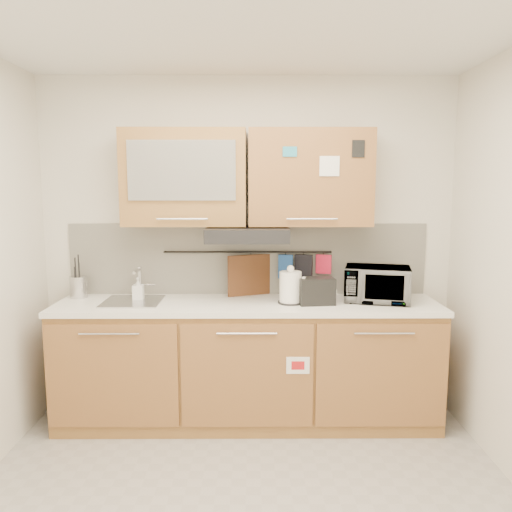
{
  "coord_description": "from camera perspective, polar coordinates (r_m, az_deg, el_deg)",
  "views": [
    {
      "loc": [
        0.04,
        -2.41,
        1.78
      ],
      "look_at": [
        0.06,
        1.05,
        1.29
      ],
      "focal_mm": 35.0,
      "sensor_mm": 36.0,
      "label": 1
    }
  ],
  "objects": [
    {
      "name": "ceiling",
      "position": [
        2.55,
        -1.45,
        26.97
      ],
      "size": [
        3.2,
        3.2,
        0.0
      ],
      "primitive_type": "plane",
      "rotation": [
        3.14,
        0.0,
        0.0
      ],
      "color": "white",
      "rests_on": "wall_back"
    },
    {
      "name": "wall_back",
      "position": [
        3.94,
        -0.95,
        1.13
      ],
      "size": [
        3.2,
        0.0,
        3.2
      ],
      "primitive_type": "plane",
      "rotation": [
        1.57,
        0.0,
        0.0
      ],
      "color": "silver",
      "rests_on": "ground"
    },
    {
      "name": "base_cabinet",
      "position": [
        3.85,
        -0.97,
        -12.77
      ],
      "size": [
        2.8,
        0.64,
        0.88
      ],
      "color": "#B0833E",
      "rests_on": "floor"
    },
    {
      "name": "countertop",
      "position": [
        3.7,
        -0.99,
        -5.61
      ],
      "size": [
        2.82,
        0.62,
        0.04
      ],
      "primitive_type": "cube",
      "color": "white",
      "rests_on": "base_cabinet"
    },
    {
      "name": "backsplash",
      "position": [
        3.94,
        -0.94,
        -0.33
      ],
      "size": [
        2.8,
        0.02,
        0.56
      ],
      "primitive_type": "cube",
      "color": "silver",
      "rests_on": "countertop"
    },
    {
      "name": "upper_cabinets",
      "position": [
        3.73,
        -1.07,
        8.91
      ],
      "size": [
        1.82,
        0.37,
        0.7
      ],
      "color": "#B0833E",
      "rests_on": "wall_back"
    },
    {
      "name": "range_hood",
      "position": [
        3.68,
        -0.99,
        2.52
      ],
      "size": [
        0.6,
        0.46,
        0.1
      ],
      "primitive_type": "cube",
      "color": "black",
      "rests_on": "upper_cabinets"
    },
    {
      "name": "sink",
      "position": [
        3.82,
        -13.87,
        -5.04
      ],
      "size": [
        0.42,
        0.4,
        0.26
      ],
      "color": "silver",
      "rests_on": "countertop"
    },
    {
      "name": "utensil_rail",
      "position": [
        3.89,
        -0.95,
        0.46
      ],
      "size": [
        1.3,
        0.02,
        0.02
      ],
      "primitive_type": "cylinder",
      "rotation": [
        0.0,
        1.57,
        0.0
      ],
      "color": "black",
      "rests_on": "backsplash"
    },
    {
      "name": "utensil_crock",
      "position": [
        4.07,
        -19.61,
        -3.31
      ],
      "size": [
        0.16,
        0.16,
        0.33
      ],
      "rotation": [
        0.0,
        0.0,
        -0.2
      ],
      "color": "#BCBCC1",
      "rests_on": "countertop"
    },
    {
      "name": "kettle",
      "position": [
        3.65,
        3.97,
        -3.69
      ],
      "size": [
        0.21,
        0.21,
        0.28
      ],
      "rotation": [
        0.0,
        0.0,
        -0.39
      ],
      "color": "white",
      "rests_on": "countertop"
    },
    {
      "name": "toaster",
      "position": [
        3.65,
        6.93,
        -3.96
      ],
      "size": [
        0.27,
        0.18,
        0.19
      ],
      "rotation": [
        0.0,
        0.0,
        0.1
      ],
      "color": "black",
      "rests_on": "countertop"
    },
    {
      "name": "microwave",
      "position": [
        3.81,
        13.66,
        -3.13
      ],
      "size": [
        0.53,
        0.42,
        0.26
      ],
      "primitive_type": "imported",
      "rotation": [
        0.0,
        0.0,
        -0.23
      ],
      "color": "#999999",
      "rests_on": "countertop"
    },
    {
      "name": "soap_bottle",
      "position": [
        3.85,
        -13.32,
        -3.68
      ],
      "size": [
        0.08,
        0.08,
        0.17
      ],
      "primitive_type": "imported",
      "rotation": [
        0.0,
        0.0,
        0.04
      ],
      "color": "#999999",
      "rests_on": "countertop"
    },
    {
      "name": "cutting_board",
      "position": [
        3.92,
        -0.59,
        -3.2
      ],
      "size": [
        0.36,
        0.16,
        0.46
      ],
      "primitive_type": "cube",
      "rotation": [
        0.0,
        0.0,
        0.36
      ],
      "color": "brown",
      "rests_on": "utensil_rail"
    },
    {
      "name": "oven_mitt",
      "position": [
        3.9,
        3.4,
        -1.22
      ],
      "size": [
        0.12,
        0.05,
        0.19
      ],
      "primitive_type": "cube",
      "rotation": [
        0.0,
        0.0,
        -0.21
      ],
      "color": "#204A95",
      "rests_on": "utensil_rail"
    },
    {
      "name": "dark_pouch",
      "position": [
        3.92,
        5.46,
        -1.4
      ],
      "size": [
        0.14,
        0.08,
        0.21
      ],
      "primitive_type": "cube",
      "rotation": [
        0.0,
        0.0,
        -0.35
      ],
      "color": "black",
      "rests_on": "utensil_rail"
    },
    {
      "name": "pot_holder",
      "position": [
        3.93,
        7.73,
        -0.93
      ],
      "size": [
        0.12,
        0.06,
        0.15
      ],
      "primitive_type": "cube",
      "rotation": [
        0.0,
        0.0,
        -0.36
      ],
      "color": "red",
      "rests_on": "utensil_rail"
    }
  ]
}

